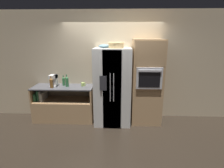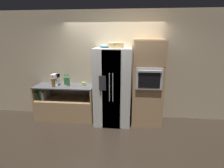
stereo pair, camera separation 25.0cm
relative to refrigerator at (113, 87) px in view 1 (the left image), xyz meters
The scene contains 12 objects.
ground_plane 0.95m from the refrigerator, 139.13° to the right, with size 20.00×20.00×0.00m, color black.
wall_back 0.61m from the refrigerator, 92.78° to the left, with size 12.00×0.06×2.80m.
counter_left 1.44m from the refrigerator, behind, with size 1.54×0.59×0.92m.
refrigerator is the anchor object (origin of this frame).
wall_oven 0.86m from the refrigerator, ahead, with size 0.73×0.68×2.10m.
wicker_basket 1.03m from the refrigerator, 35.51° to the right, with size 0.37×0.37×0.14m.
fruit_bowl 1.01m from the refrigerator, 166.82° to the left, with size 0.27×0.27×0.08m.
bottle_tall 1.53m from the refrigerator, behind, with size 0.08×0.08×0.30m.
bottle_short 1.30m from the refrigerator, behind, with size 0.07×0.07×0.27m.
bottle_wide 1.17m from the refrigerator, behind, with size 0.08×0.08×0.31m.
mug 0.78m from the refrigerator, 169.30° to the left, with size 0.12×0.09×0.09m.
coffee_maker 1.51m from the refrigerator, behind, with size 0.18×0.21×0.29m.
Camera 1 is at (0.17, -4.15, 2.17)m, focal length 28.00 mm.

